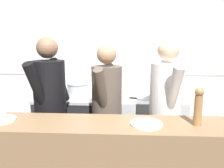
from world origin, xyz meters
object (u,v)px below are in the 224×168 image
at_px(plated_dish_main, 3,119).
at_px(plated_dish_appetiser, 146,124).
at_px(chefs_knife, 141,99).
at_px(chef_head_cook, 51,107).
at_px(pepper_mill, 198,106).
at_px(mixing_bowl_steel, 152,95).
at_px(stock_pot, 78,89).
at_px(chef_line, 165,110).
at_px(oven_range, 77,125).
at_px(chef_sous, 107,109).

distance_m(plated_dish_main, plated_dish_appetiser, 1.24).
bearing_deg(plated_dish_main, plated_dish_appetiser, -1.19).
bearing_deg(chefs_knife, chef_head_cook, -149.73).
height_order(chefs_knife, pepper_mill, pepper_mill).
bearing_deg(mixing_bowl_steel, pepper_mill, -80.17).
bearing_deg(plated_dish_main, stock_pot, 72.86).
bearing_deg(chef_line, chef_head_cook, 171.35).
bearing_deg(chefs_knife, plated_dish_main, -137.83).
height_order(oven_range, mixing_bowl_steel, mixing_bowl_steel).
height_order(stock_pot, plated_dish_main, stock_pot).
height_order(plated_dish_appetiser, chef_line, chef_line).
height_order(oven_range, chef_head_cook, chef_head_cook).
relative_size(stock_pot, chef_head_cook, 0.19).
height_order(plated_dish_main, pepper_mill, pepper_mill).
distance_m(stock_pot, pepper_mill, 1.81).
xyz_separation_m(stock_pot, chefs_knife, (0.89, -0.11, -0.11)).
xyz_separation_m(chefs_knife, plated_dish_appetiser, (-0.04, -1.19, 0.11)).
height_order(mixing_bowl_steel, chefs_knife, mixing_bowl_steel).
relative_size(stock_pot, pepper_mill, 1.01).
bearing_deg(plated_dish_main, chef_head_cook, 66.82).
xyz_separation_m(chef_sous, chef_line, (0.64, -0.10, 0.03)).
xyz_separation_m(stock_pot, chef_head_cook, (-0.16, -0.73, -0.04)).
bearing_deg(mixing_bowl_steel, plated_dish_appetiser, -99.24).
height_order(chef_sous, chef_line, chef_line).
relative_size(stock_pot, plated_dish_main, 1.43).
bearing_deg(oven_range, plated_dish_appetiser, -55.86).
distance_m(mixing_bowl_steel, chefs_knife, 0.17).
relative_size(chef_head_cook, chef_line, 1.01).
height_order(oven_range, chef_line, chef_line).
bearing_deg(chefs_knife, oven_range, 173.89).
distance_m(plated_dish_main, chef_sous, 1.06).
distance_m(mixing_bowl_steel, pepper_mill, 1.27).
xyz_separation_m(mixing_bowl_steel, chefs_knife, (-0.16, -0.06, -0.05)).
distance_m(plated_dish_appetiser, chef_sous, 0.75).
relative_size(plated_dish_main, chef_sous, 0.14).
xyz_separation_m(stock_pot, chef_line, (1.11, -0.76, -0.05)).
height_order(mixing_bowl_steel, pepper_mill, pepper_mill).
bearing_deg(oven_range, mixing_bowl_steel, -2.26).
bearing_deg(chefs_knife, chef_sous, -127.56).
xyz_separation_m(chefs_knife, plated_dish_main, (-1.28, -1.16, 0.12)).
bearing_deg(pepper_mill, mixing_bowl_steel, 99.83).
xyz_separation_m(mixing_bowl_steel, plated_dish_appetiser, (-0.20, -1.25, 0.07)).
distance_m(plated_dish_main, pepper_mill, 1.66).
height_order(chef_head_cook, chef_line, chef_head_cook).
relative_size(stock_pot, chef_line, 0.19).
bearing_deg(pepper_mill, stock_pot, 134.41).
height_order(plated_dish_main, chef_head_cook, chef_head_cook).
bearing_deg(chef_line, oven_range, 139.59).
bearing_deg(chef_line, plated_dish_appetiser, -122.60).
bearing_deg(chef_head_cook, chefs_knife, 45.50).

